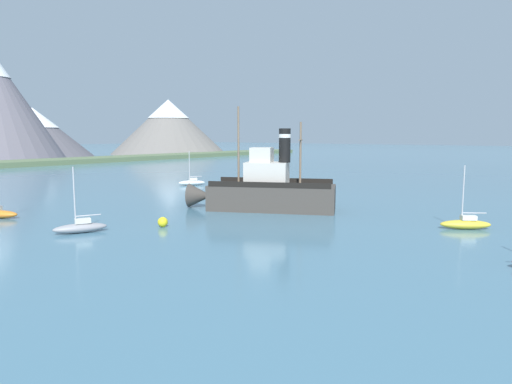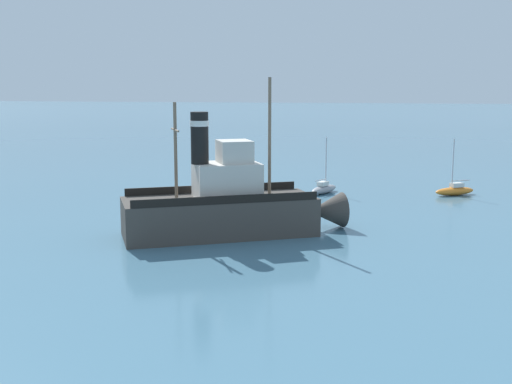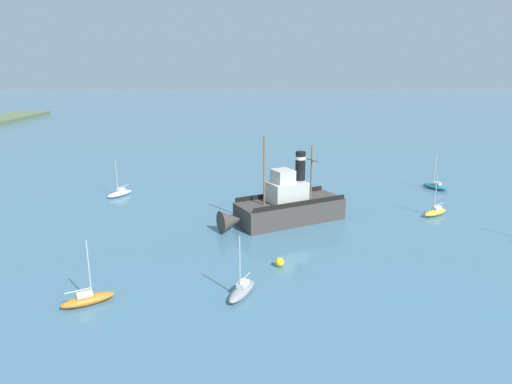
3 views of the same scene
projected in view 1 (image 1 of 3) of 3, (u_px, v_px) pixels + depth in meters
ground_plane at (280, 209)px, 44.38m from camera, size 600.00×600.00×0.00m
old_tugboat at (266, 191)px, 43.97m from camera, size 9.50×14.38×9.90m
sailboat_grey at (80, 227)px, 33.72m from camera, size 3.92×2.57×4.90m
sailboat_white at (192, 182)px, 65.56m from camera, size 3.74×3.09×4.90m
sailboat_yellow at (466, 223)px, 35.07m from camera, size 3.03×3.77×4.90m
mooring_buoy at (163, 222)px, 35.82m from camera, size 0.79×0.79×0.79m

